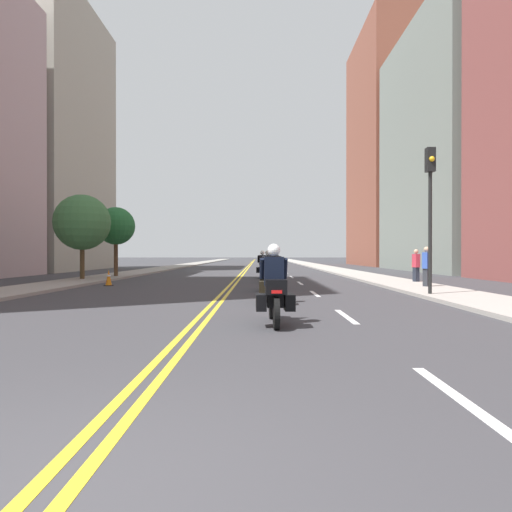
# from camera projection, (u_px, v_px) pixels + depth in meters

# --- Properties ---
(ground_plane) EXTENTS (264.00, 264.00, 0.00)m
(ground_plane) POSITION_uv_depth(u_px,v_px,m) (248.00, 267.00, 50.60)
(ground_plane) COLOR #36363A
(sidewalk_left) EXTENTS (2.61, 144.00, 0.12)m
(sidewalk_left) POSITION_uv_depth(u_px,v_px,m) (177.00, 266.00, 50.66)
(sidewalk_left) COLOR gray
(sidewalk_left) RESTS_ON ground
(sidewalk_right) EXTENTS (2.61, 144.00, 0.12)m
(sidewalk_right) POSITION_uv_depth(u_px,v_px,m) (319.00, 266.00, 50.53)
(sidewalk_right) COLOR #A49F97
(sidewalk_right) RESTS_ON ground
(centreline_yellow_inner) EXTENTS (0.12, 132.00, 0.01)m
(centreline_yellow_inner) POSITION_uv_depth(u_px,v_px,m) (247.00, 267.00, 50.60)
(centreline_yellow_inner) COLOR yellow
(centreline_yellow_inner) RESTS_ON ground
(centreline_yellow_outer) EXTENTS (0.12, 132.00, 0.01)m
(centreline_yellow_outer) POSITION_uv_depth(u_px,v_px,m) (249.00, 267.00, 50.59)
(centreline_yellow_outer) COLOR yellow
(centreline_yellow_outer) RESTS_ON ground
(lane_dashes_white) EXTENTS (0.14, 56.40, 0.01)m
(lane_dashes_white) POSITION_uv_depth(u_px,v_px,m) (289.00, 275.00, 31.57)
(lane_dashes_white) COLOR silver
(lane_dashes_white) RESTS_ON ground
(building_right_1) EXTENTS (9.72, 18.02, 20.71)m
(building_right_1) POSITION_uv_depth(u_px,v_px,m) (465.00, 149.00, 38.65)
(building_right_1) COLOR gray
(building_right_1) RESTS_ON ground
(building_left_2) EXTENTS (7.27, 14.45, 23.60)m
(building_left_2) POSITION_uv_depth(u_px,v_px,m) (50.00, 138.00, 40.70)
(building_left_2) COLOR #A2A093
(building_left_2) RESTS_ON ground
(building_right_2) EXTENTS (8.72, 16.97, 29.05)m
(building_right_2) POSITION_uv_depth(u_px,v_px,m) (394.00, 150.00, 57.46)
(building_right_2) COLOR brown
(building_right_2) RESTS_ON ground
(motorcycle_0) EXTENTS (0.77, 2.13, 1.66)m
(motorcycle_0) POSITION_uv_depth(u_px,v_px,m) (274.00, 292.00, 9.33)
(motorcycle_0) COLOR black
(motorcycle_0) RESTS_ON ground
(motorcycle_1) EXTENTS (0.76, 2.29, 1.68)m
(motorcycle_1) POSITION_uv_depth(u_px,v_px,m) (272.00, 280.00, 13.35)
(motorcycle_1) COLOR black
(motorcycle_1) RESTS_ON ground
(motorcycle_2) EXTENTS (0.76, 2.07, 1.62)m
(motorcycle_2) POSITION_uv_depth(u_px,v_px,m) (269.00, 274.00, 18.01)
(motorcycle_2) COLOR black
(motorcycle_2) RESTS_ON ground
(motorcycle_3) EXTENTS (0.78, 2.19, 1.63)m
(motorcycle_3) POSITION_uv_depth(u_px,v_px,m) (268.00, 270.00, 23.01)
(motorcycle_3) COLOR black
(motorcycle_3) RESTS_ON ground
(motorcycle_4) EXTENTS (0.78, 2.23, 1.65)m
(motorcycle_4) POSITION_uv_depth(u_px,v_px,m) (263.00, 267.00, 26.98)
(motorcycle_4) COLOR black
(motorcycle_4) RESTS_ON ground
(traffic_cone_1) EXTENTS (0.36, 0.36, 0.73)m
(traffic_cone_1) POSITION_uv_depth(u_px,v_px,m) (109.00, 278.00, 20.75)
(traffic_cone_1) COLOR black
(traffic_cone_1) RESTS_ON ground
(traffic_light_near) EXTENTS (0.28, 0.38, 4.97)m
(traffic_light_near) POSITION_uv_depth(u_px,v_px,m) (430.00, 195.00, 15.18)
(traffic_light_near) COLOR black
(traffic_light_near) RESTS_ON ground
(pedestrian_0) EXTENTS (0.30, 0.50, 1.67)m
(pedestrian_0) POSITION_uv_depth(u_px,v_px,m) (416.00, 266.00, 21.89)
(pedestrian_0) COLOR #212733
(pedestrian_0) RESTS_ON ground
(pedestrian_1) EXTENTS (0.41, 0.41, 1.74)m
(pedestrian_1) POSITION_uv_depth(u_px,v_px,m) (426.00, 267.00, 18.71)
(pedestrian_1) COLOR #2A2D33
(pedestrian_1) RESTS_ON ground
(street_tree_0) EXTENTS (2.27, 2.27, 4.27)m
(street_tree_0) POSITION_uv_depth(u_px,v_px,m) (116.00, 226.00, 27.55)
(street_tree_0) COLOR #4F3823
(street_tree_0) RESTS_ON ground
(street_tree_1) EXTENTS (2.96, 2.96, 4.61)m
(street_tree_1) POSITION_uv_depth(u_px,v_px,m) (82.00, 222.00, 24.38)
(street_tree_1) COLOR #473721
(street_tree_1) RESTS_ON ground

